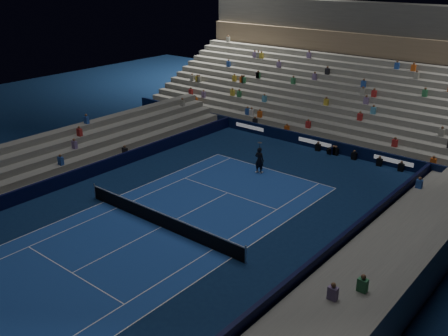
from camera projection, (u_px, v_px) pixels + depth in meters
ground at (161, 227)px, 30.86m from camera, size 90.00×90.00×0.00m
court_surface at (161, 227)px, 30.86m from camera, size 10.97×23.77×0.01m
sponsor_barrier_far at (316, 142)px, 43.95m from camera, size 44.00×0.25×1.00m
sponsor_barrier_east at (299, 278)px, 24.97m from camera, size 0.25×37.00×1.00m
sponsor_barrier_west at (66, 180)px, 36.38m from camera, size 0.25×37.00×1.00m
grandstand_main at (366, 90)px, 49.62m from camera, size 44.00×15.20×11.20m
grandstand_east at (366, 298)px, 22.77m from camera, size 5.00×37.00×2.50m
grandstand_west at (38, 163)px, 38.26m from camera, size 5.00×37.00×2.50m
tennis_net at (161, 220)px, 30.67m from camera, size 12.90×0.10×1.10m
tennis_player at (259, 160)px, 38.49m from camera, size 0.79×0.56×2.05m
broadcast_camera at (330, 151)px, 42.65m from camera, size 0.52×0.90×0.53m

